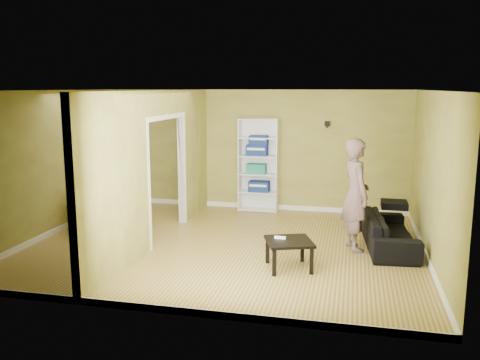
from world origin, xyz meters
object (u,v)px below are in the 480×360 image
chair_left (75,203)px  sofa (390,227)px  chair_far (125,196)px  bookshelf (259,165)px  person (356,185)px  chair_near (102,213)px  coffee_table (289,245)px  dining_table (111,193)px

chair_left → sofa: bearing=113.1°
chair_left → chair_far: chair_far is taller
bookshelf → chair_far: (-2.44, -1.50, -0.50)m
sofa → person: size_ratio=0.88×
chair_near → sofa: bearing=29.4°
coffee_table → chair_near: chair_near is taller
dining_table → chair_far: (-0.00, 0.60, -0.19)m
coffee_table → chair_left: chair_left is taller
person → dining_table: size_ratio=1.77×
chair_near → chair_far: (-0.12, 1.20, 0.04)m
person → dining_table: (-4.48, 0.25, -0.40)m
person → dining_table: bearing=65.6°
bookshelf → person: bearing=-48.9°
chair_left → chair_near: chair_near is taller
chair_left → chair_far: (0.81, 0.53, 0.07)m
dining_table → chair_near: bearing=-78.6°
dining_table → chair_far: bearing=90.2°
sofa → bookshelf: (-2.62, 2.15, 0.64)m
sofa → chair_far: 5.11m
chair_near → chair_left: bearing=167.2°
coffee_table → dining_table: dining_table is taller
chair_left → dining_table: bearing=109.2°
coffee_table → chair_far: (-3.55, 2.00, 0.13)m
chair_left → chair_near: bearing=78.4°
bookshelf → chair_near: size_ratio=2.15×
chair_near → bookshelf: bearing=72.4°
dining_table → chair_left: size_ratio=1.41×
sofa → person: bearing=104.2°
person → chair_far: size_ratio=2.16×
bookshelf → chair_left: bearing=-148.0°
person → chair_left: size_ratio=2.50×
sofa → bookshelf: size_ratio=0.95×
sofa → dining_table: bearing=84.6°
person → chair_left: bearing=65.3°
coffee_table → chair_far: bearing=150.6°
chair_far → chair_left: bearing=13.8°
coffee_table → chair_left: (-4.36, 1.47, 0.07)m
coffee_table → chair_left: 4.60m
person → bookshelf: size_ratio=1.08×
bookshelf → dining_table: bookshelf is taller
coffee_table → dining_table: 3.83m
sofa → coffee_table: size_ratio=2.92×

